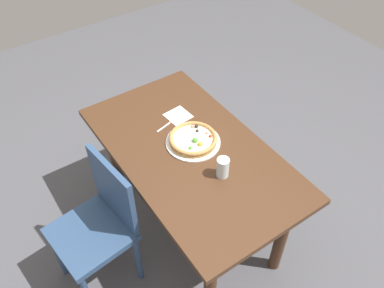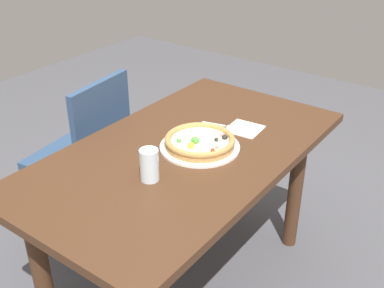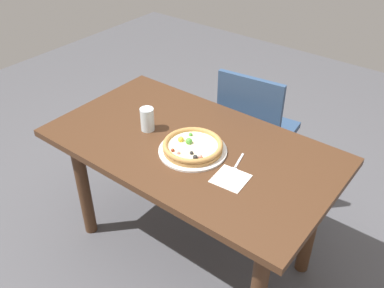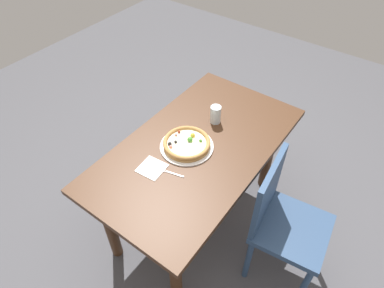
{
  "view_description": "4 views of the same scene",
  "coord_description": "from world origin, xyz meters",
  "views": [
    {
      "loc": [
        1.32,
        -0.89,
        2.36
      ],
      "look_at": [
        -0.02,
        0.02,
        0.75
      ],
      "focal_mm": 37.45,
      "sensor_mm": 36.0,
      "label": 1
    },
    {
      "loc": [
        1.3,
        0.99,
        1.64
      ],
      "look_at": [
        -0.02,
        0.02,
        0.75
      ],
      "focal_mm": 44.22,
      "sensor_mm": 36.0,
      "label": 2
    },
    {
      "loc": [
        -1.02,
        1.3,
        1.89
      ],
      "look_at": [
        -0.02,
        0.02,
        0.75
      ],
      "focal_mm": 39.75,
      "sensor_mm": 36.0,
      "label": 3
    },
    {
      "loc": [
        -1.16,
        -0.81,
        2.15
      ],
      "look_at": [
        -0.02,
        0.02,
        0.75
      ],
      "focal_mm": 31.46,
      "sensor_mm": 36.0,
      "label": 4
    }
  ],
  "objects": [
    {
      "name": "dining_table",
      "position": [
        0.0,
        0.0,
        0.61
      ],
      "size": [
        1.39,
        0.78,
        0.73
      ],
      "color": "#472B19",
      "rests_on": "ground"
    },
    {
      "name": "plate",
      "position": [
        -0.04,
        0.04,
        0.73
      ],
      "size": [
        0.32,
        0.32,
        0.01
      ],
      "primitive_type": "cylinder",
      "color": "white",
      "rests_on": "dining_table"
    },
    {
      "name": "pizza",
      "position": [
        -0.04,
        0.05,
        0.76
      ],
      "size": [
        0.28,
        0.28,
        0.05
      ],
      "color": "#B78447",
      "rests_on": "plate"
    },
    {
      "name": "chair_near",
      "position": [
        -0.01,
        -0.61,
        0.49
      ],
      "size": [
        0.44,
        0.44,
        0.89
      ],
      "rotation": [
        0.0,
        0.0,
        3.26
      ],
      "color": "navy",
      "rests_on": "ground"
    },
    {
      "name": "drinking_glass",
      "position": [
        0.25,
        0.03,
        0.79
      ],
      "size": [
        0.07,
        0.07,
        0.12
      ],
      "primitive_type": "cylinder",
      "color": "silver",
      "rests_on": "dining_table"
    },
    {
      "name": "ground_plane",
      "position": [
        0.0,
        0.0,
        0.0
      ],
      "size": [
        6.0,
        6.0,
        0.0
      ],
      "primitive_type": "plane",
      "color": "#4C4C51"
    },
    {
      "name": "fork",
      "position": [
        -0.26,
        0.01,
        0.73
      ],
      "size": [
        0.06,
        0.16,
        0.0
      ],
      "rotation": [
        0.0,
        0.0,
        1.81
      ],
      "color": "silver",
      "rests_on": "dining_table"
    },
    {
      "name": "napkin",
      "position": [
        -0.29,
        0.1,
        0.73
      ],
      "size": [
        0.15,
        0.15,
        0.0
      ],
      "primitive_type": "cube",
      "rotation": [
        0.0,
        0.0,
        0.08
      ],
      "color": "white",
      "rests_on": "dining_table"
    }
  ]
}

